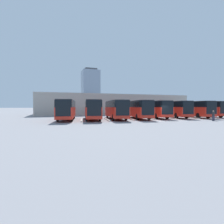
% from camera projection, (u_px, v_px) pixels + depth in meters
% --- Properties ---
extents(ground_plane, '(600.00, 600.00, 0.00)m').
position_uv_depth(ground_plane, '(164.00, 120.00, 29.26)').
color(ground_plane, gray).
extents(bus_0, '(4.24, 11.95, 3.42)m').
position_uv_depth(bus_0, '(205.00, 108.00, 39.91)').
color(bus_0, red).
rests_on(bus_0, ground_plane).
extents(curb_divider_0, '(1.20, 5.99, 0.15)m').
position_uv_depth(curb_divider_0, '(203.00, 117.00, 37.63)').
color(curb_divider_0, '#B2B2AD').
rests_on(curb_divider_0, ground_plane).
extents(bus_1, '(4.24, 11.95, 3.42)m').
position_uv_depth(bus_1, '(192.00, 109.00, 37.71)').
color(bus_1, red).
rests_on(bus_1, ground_plane).
extents(curb_divider_1, '(1.20, 5.99, 0.15)m').
position_uv_depth(curb_divider_1, '(190.00, 118.00, 35.43)').
color(curb_divider_1, '#B2B2AD').
rests_on(curb_divider_1, ground_plane).
extents(bus_2, '(4.24, 11.95, 3.42)m').
position_uv_depth(bus_2, '(172.00, 109.00, 37.25)').
color(bus_2, red).
rests_on(bus_2, ground_plane).
extents(curb_divider_2, '(1.20, 5.99, 0.15)m').
position_uv_depth(curb_divider_2, '(169.00, 118.00, 34.98)').
color(curb_divider_2, '#B2B2AD').
rests_on(curb_divider_2, ground_plane).
extents(bus_3, '(4.24, 11.95, 3.42)m').
position_uv_depth(bus_3, '(154.00, 109.00, 35.96)').
color(bus_3, red).
rests_on(bus_3, ground_plane).
extents(curb_divider_3, '(1.20, 5.99, 0.15)m').
position_uv_depth(curb_divider_3, '(149.00, 118.00, 33.69)').
color(curb_divider_3, '#B2B2AD').
rests_on(curb_divider_3, ground_plane).
extents(bus_4, '(4.24, 11.95, 3.42)m').
position_uv_depth(bus_4, '(137.00, 109.00, 33.72)').
color(bus_4, red).
rests_on(bus_4, ground_plane).
extents(curb_divider_4, '(1.20, 5.99, 0.15)m').
position_uv_depth(curb_divider_4, '(130.00, 119.00, 31.45)').
color(curb_divider_4, '#B2B2AD').
rests_on(curb_divider_4, ground_plane).
extents(bus_5, '(4.24, 11.95, 3.42)m').
position_uv_depth(bus_5, '(116.00, 109.00, 32.35)').
color(bus_5, red).
rests_on(bus_5, ground_plane).
extents(curb_divider_5, '(1.20, 5.99, 0.15)m').
position_uv_depth(curb_divider_5, '(107.00, 120.00, 30.07)').
color(curb_divider_5, '#B2B2AD').
rests_on(curb_divider_5, ground_plane).
extents(bus_6, '(4.24, 11.95, 3.42)m').
position_uv_depth(bus_6, '(92.00, 109.00, 31.23)').
color(bus_6, red).
rests_on(bus_6, ground_plane).
extents(curb_divider_6, '(1.20, 5.99, 0.15)m').
position_uv_depth(curb_divider_6, '(82.00, 120.00, 28.95)').
color(curb_divider_6, '#B2B2AD').
rests_on(curb_divider_6, ground_plane).
extents(bus_7, '(4.24, 11.95, 3.42)m').
position_uv_depth(bus_7, '(67.00, 109.00, 30.33)').
color(bus_7, red).
rests_on(bus_7, ground_plane).
extents(pedestrian, '(0.50, 0.50, 1.69)m').
position_uv_depth(pedestrian, '(213.00, 115.00, 28.20)').
color(pedestrian, '#38384C').
rests_on(pedestrian, ground_plane).
extents(station_building, '(44.00, 15.81, 5.77)m').
position_uv_depth(station_building, '(113.00, 105.00, 53.62)').
color(station_building, '#A8A399').
rests_on(station_building, ground_plane).
extents(office_tower, '(20.34, 20.34, 48.37)m').
position_uv_depth(office_tower, '(90.00, 89.00, 214.51)').
color(office_tower, '#7F8EA3').
rests_on(office_tower, ground_plane).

